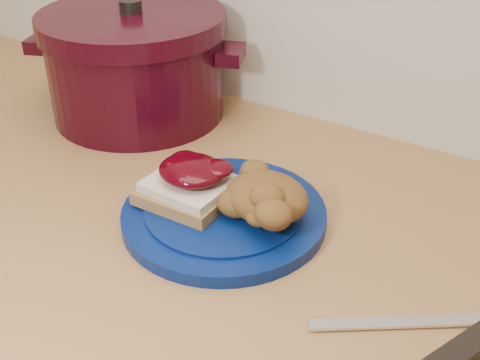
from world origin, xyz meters
The scene contains 6 objects.
plate centered at (-0.05, 1.49, 0.91)m, with size 0.24×0.24×0.02m, color #061954.
sandwich centered at (-0.09, 1.48, 0.94)m, with size 0.11×0.09×0.05m.
stuffing_mound centered at (0.00, 1.50, 0.94)m, with size 0.10×0.09×0.05m, color brown.
butter_knife centered at (0.19, 1.44, 0.90)m, with size 0.18×0.01×0.00m, color silver.
dutch_oven centered at (-0.33, 1.67, 0.98)m, with size 0.37×0.37×0.18m.
pepper_grinder centered at (-0.39, 1.66, 0.96)m, with size 0.06×0.06×0.12m.
Camera 1 is at (0.28, 1.00, 1.32)m, focal length 45.00 mm.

